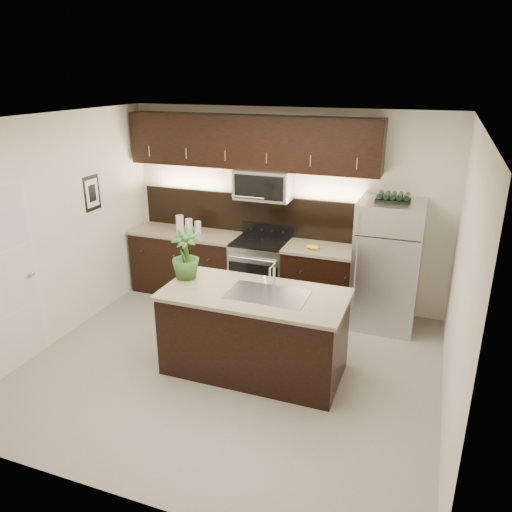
# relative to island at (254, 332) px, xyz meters

# --- Properties ---
(ground) EXTENTS (4.50, 4.50, 0.00)m
(ground) POSITION_rel_island_xyz_m (-0.27, -0.03, -0.47)
(ground) COLOR gray
(ground) RESTS_ON ground
(room_walls) EXTENTS (4.52, 4.02, 2.71)m
(room_walls) POSITION_rel_island_xyz_m (-0.38, -0.07, 1.22)
(room_walls) COLOR silver
(room_walls) RESTS_ON ground
(counter_run) EXTENTS (3.51, 0.65, 0.94)m
(counter_run) POSITION_rel_island_xyz_m (-0.73, 1.66, -0.00)
(counter_run) COLOR black
(counter_run) RESTS_ON ground
(upper_fixtures) EXTENTS (3.49, 0.40, 1.66)m
(upper_fixtures) POSITION_rel_island_xyz_m (-0.70, 1.80, 1.67)
(upper_fixtures) COLOR black
(upper_fixtures) RESTS_ON counter_run
(island) EXTENTS (1.96, 0.96, 0.94)m
(island) POSITION_rel_island_xyz_m (0.00, 0.00, 0.00)
(island) COLOR black
(island) RESTS_ON ground
(sink_faucet) EXTENTS (0.84, 0.50, 0.28)m
(sink_faucet) POSITION_rel_island_xyz_m (0.15, 0.01, 0.48)
(sink_faucet) COLOR silver
(sink_faucet) RESTS_ON island
(refrigerator) EXTENTS (0.80, 0.72, 1.66)m
(refrigerator) POSITION_rel_island_xyz_m (1.20, 1.60, 0.36)
(refrigerator) COLOR #B2B2B7
(refrigerator) RESTS_ON ground
(wine_rack) EXTENTS (0.41, 0.25, 0.10)m
(wine_rack) POSITION_rel_island_xyz_m (1.20, 1.60, 1.23)
(wine_rack) COLOR black
(wine_rack) RESTS_ON refrigerator
(plant) EXTENTS (0.35, 0.35, 0.56)m
(plant) POSITION_rel_island_xyz_m (-0.86, 0.12, 0.75)
(plant) COLOR #2E5622
(plant) RESTS_ON island
(canisters) EXTENTS (0.37, 0.15, 0.25)m
(canisters) POSITION_rel_island_xyz_m (-1.64, 1.62, 0.58)
(canisters) COLOR silver
(canisters) RESTS_ON counter_run
(french_press) EXTENTS (0.10, 0.10, 0.28)m
(french_press) POSITION_rel_island_xyz_m (0.90, 1.61, 0.57)
(french_press) COLOR silver
(french_press) RESTS_ON counter_run
(bananas) EXTENTS (0.21, 0.18, 0.06)m
(bananas) POSITION_rel_island_xyz_m (0.20, 1.58, 0.50)
(bananas) COLOR gold
(bananas) RESTS_ON counter_run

